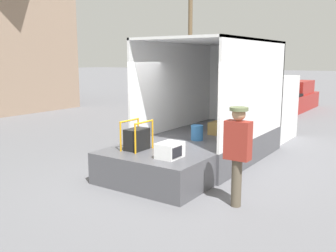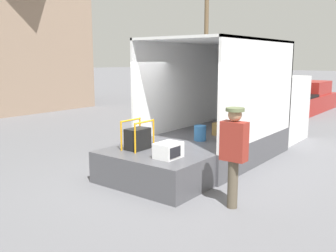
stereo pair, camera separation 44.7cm
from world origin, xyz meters
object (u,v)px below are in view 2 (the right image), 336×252
microwave (169,150)px  box_truck (246,116)px  worker_person (234,147)px  portable_generator (138,138)px  pickup_truck_red (304,99)px  utility_pole (206,33)px

microwave → box_truck: bearing=6.4°
box_truck → worker_person: (-4.38, -1.90, 0.18)m
microwave → portable_generator: portable_generator is taller
microwave → worker_person: bearing=-90.8°
portable_generator → pickup_truck_red: bearing=2.8°
worker_person → box_truck: bearing=23.5°
worker_person → pickup_truck_red: bearing=12.9°
worker_person → utility_pole: 19.11m
worker_person → microwave: bearing=89.2°
worker_person → portable_generator: bearing=85.3°
microwave → pickup_truck_red: pickup_truck_red is taller
portable_generator → utility_pole: bearing=27.1°
portable_generator → utility_pole: 17.80m
box_truck → utility_pole: bearing=36.6°
box_truck → microwave: 4.39m
microwave → worker_person: worker_person is taller
microwave → utility_pole: (15.74, 8.93, 3.39)m
microwave → utility_pole: 18.41m
microwave → utility_pole: bearing=29.6°
worker_person → pickup_truck_red: worker_person is taller
worker_person → pickup_truck_red: 13.53m
box_truck → microwave: box_truck is taller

